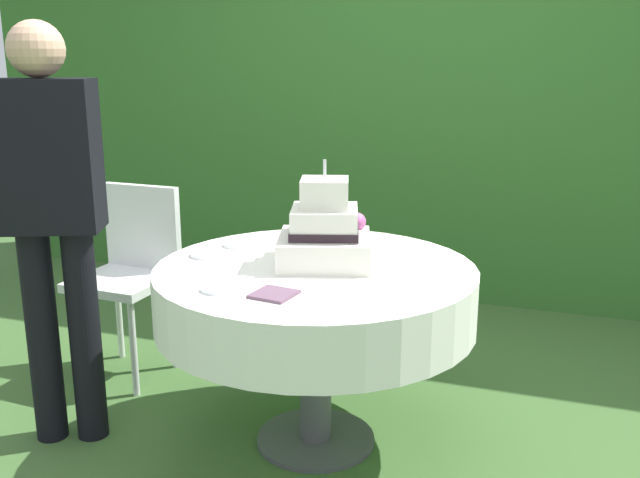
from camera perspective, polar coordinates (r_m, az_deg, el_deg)
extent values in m
plane|color=#3D602D|center=(2.90, -0.35, -16.01)|extent=(20.00, 20.00, 0.00)
cube|color=#336628|center=(4.54, 8.76, 12.56)|extent=(6.06, 0.52, 2.66)
cylinder|color=#4C4C51|center=(2.89, -0.35, -15.84)|extent=(0.46, 0.46, 0.02)
cylinder|color=#4C4C51|center=(2.74, -0.36, -9.78)|extent=(0.12, 0.12, 0.69)
cylinder|color=olive|center=(2.61, -0.37, -2.60)|extent=(1.17, 1.17, 0.03)
cylinder|color=white|center=(2.64, -0.37, -4.55)|extent=(1.20, 1.20, 0.22)
cube|color=white|center=(2.63, 0.37, -0.86)|extent=(0.42, 0.42, 0.11)
cube|color=white|center=(2.61, 0.37, 1.41)|extent=(0.30, 0.30, 0.11)
cube|color=black|center=(2.61, 0.37, 0.67)|extent=(0.31, 0.31, 0.03)
cube|color=white|center=(2.58, 0.38, 3.73)|extent=(0.22, 0.22, 0.11)
sphere|color=#C6599E|center=(2.73, 3.01, 1.41)|extent=(0.07, 0.07, 0.07)
cylinder|color=silver|center=(2.57, 0.38, 5.68)|extent=(0.01, 0.01, 0.07)
cylinder|color=white|center=(2.98, -0.40, 0.01)|extent=(0.13, 0.13, 0.01)
cylinder|color=white|center=(2.91, -6.54, -0.44)|extent=(0.13, 0.13, 0.01)
cylinder|color=white|center=(2.78, -9.11, -1.26)|extent=(0.14, 0.14, 0.01)
cylinder|color=white|center=(2.37, -8.16, -3.99)|extent=(0.13, 0.13, 0.01)
cube|color=#6B4C60|center=(2.30, -3.75, -4.48)|extent=(0.15, 0.15, 0.01)
cylinder|color=white|center=(3.44, -19.20, -7.58)|extent=(0.03, 0.03, 0.45)
cylinder|color=white|center=(3.25, -14.87, -8.55)|extent=(0.03, 0.03, 0.45)
cylinder|color=white|center=(3.67, -15.96, -5.93)|extent=(0.03, 0.03, 0.45)
cylinder|color=white|center=(3.49, -11.76, -6.73)|extent=(0.03, 0.03, 0.45)
cube|color=white|center=(3.38, -15.73, -3.30)|extent=(0.42, 0.42, 0.04)
cube|color=white|center=(3.46, -14.19, 1.00)|extent=(0.40, 0.06, 0.40)
cylinder|color=black|center=(2.94, -21.53, -7.39)|extent=(0.12, 0.12, 0.85)
cylinder|color=black|center=(2.90, -18.49, -7.46)|extent=(0.12, 0.12, 0.85)
cube|color=black|center=(2.75, -21.28, 6.28)|extent=(0.41, 0.32, 0.55)
sphere|color=tan|center=(2.73, -22.02, 14.09)|extent=(0.20, 0.20, 0.20)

